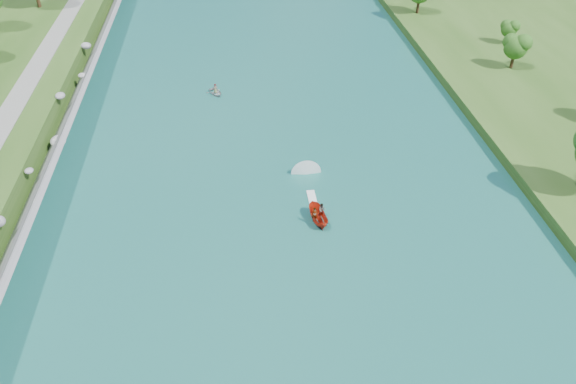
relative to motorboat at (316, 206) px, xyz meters
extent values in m
plane|color=#2D5119|center=(-3.78, -14.35, -0.74)|extent=(260.00, 260.00, 0.00)
cube|color=#175858|center=(-3.78, 5.65, -0.69)|extent=(55.00, 240.00, 0.10)
cube|color=slate|center=(-29.63, 5.65, 1.06)|extent=(3.54, 236.00, 4.05)
ellipsoid|color=gray|center=(-30.71, 6.74, 2.37)|extent=(0.94, 1.09, 0.54)
ellipsoid|color=gray|center=(-29.76, 15.30, 0.94)|extent=(1.85, 2.36, 1.18)
ellipsoid|color=gray|center=(-30.81, 23.75, 2.92)|extent=(1.28, 1.63, 0.80)
ellipsoid|color=gray|center=(-29.78, 32.67, 1.69)|extent=(1.24, 1.22, 0.71)
ellipsoid|color=gray|center=(-30.62, 41.78, 2.66)|extent=(1.59, 1.55, 1.00)
ellipsoid|color=#214A13|center=(35.15, 30.24, 3.95)|extent=(3.83, 3.83, 6.38)
ellipsoid|color=#214A13|center=(38.62, 39.84, 3.14)|extent=(2.85, 2.85, 4.75)
imported|color=red|center=(-0.01, -1.71, 0.12)|extent=(2.11, 4.11, 1.51)
imported|color=#66605B|center=(-0.41, -2.11, 0.57)|extent=(0.69, 0.51, 1.72)
imported|color=#66605B|center=(0.49, -1.21, 0.47)|extent=(0.80, 0.65, 1.52)
cube|color=white|center=(-0.01, 1.29, -0.61)|extent=(0.90, 5.00, 0.06)
imported|color=#919598|center=(-10.45, 29.14, -0.32)|extent=(3.23, 3.65, 0.63)
imported|color=#66605B|center=(-10.45, 29.14, 0.29)|extent=(0.71, 0.51, 1.35)
camera|label=1|loc=(-8.18, -46.69, 36.93)|focal=35.00mm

